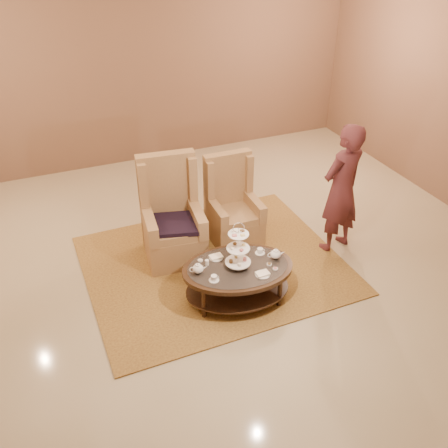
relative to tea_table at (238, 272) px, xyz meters
name	(u,v)px	position (x,y,z in m)	size (l,w,h in m)	color
ground	(228,282)	(0.02, 0.33, -0.40)	(8.00, 8.00, 0.00)	#BCB08C
ceiling	(228,282)	(0.02, 0.33, -0.40)	(8.00, 8.00, 0.02)	white
wall_back	(137,65)	(0.02, 4.33, 1.35)	(8.00, 0.04, 3.50)	#815D46
rug	(214,264)	(-0.02, 0.73, -0.39)	(3.32, 2.77, 0.02)	#AA893C
tea_table	(238,272)	(0.00, 0.00, 0.00)	(1.46, 1.13, 1.10)	black
armchair_left	(172,224)	(-0.42, 1.19, 0.07)	(0.84, 0.87, 1.41)	#AD8251
armchair_right	(232,212)	(0.47, 1.26, 0.02)	(0.69, 0.71, 1.24)	#AD8251
person	(341,189)	(1.70, 0.49, 0.51)	(0.75, 0.59, 1.82)	#522327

